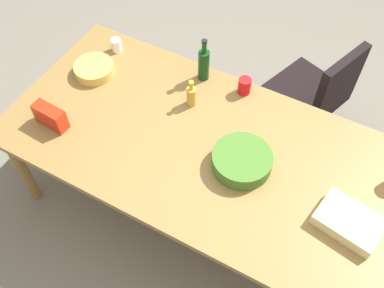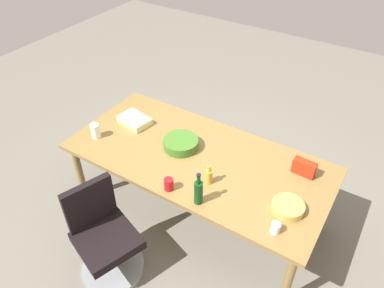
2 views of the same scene
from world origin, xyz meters
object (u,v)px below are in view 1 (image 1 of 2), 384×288
object	(u,v)px
office_chair	(308,103)
paper_cup	(116,45)
dressing_bottle	(191,96)
wine_bottle	(204,64)
conference_table	(210,153)
red_solo_cup	(244,86)
salad_bowl	(242,161)
sheet_cake	(349,222)
chip_bowl	(94,69)
chip_bag_red	(50,117)

from	to	relation	value
office_chair	paper_cup	bearing A→B (deg)	23.75
paper_cup	dressing_bottle	size ratio (longest dim) A/B	0.47
wine_bottle	dressing_bottle	bearing A→B (deg)	99.75
conference_table	red_solo_cup	bearing A→B (deg)	-88.44
office_chair	dressing_bottle	xyz separation A→B (m)	(0.59, 0.74, 0.48)
conference_table	salad_bowl	size ratio (longest dim) A/B	7.34
wine_bottle	dressing_bottle	world-z (taller)	wine_bottle
conference_table	sheet_cake	world-z (taller)	sheet_cake
salad_bowl	chip_bowl	size ratio (longest dim) A/B	1.30
conference_table	chip_bowl	distance (m)	0.96
dressing_bottle	sheet_cake	bearing A→B (deg)	162.78
chip_bowl	sheet_cake	bearing A→B (deg)	171.34
paper_cup	sheet_cake	xyz separation A→B (m)	(-1.77, 0.52, -0.01)
wine_bottle	salad_bowl	bearing A→B (deg)	135.08
wine_bottle	red_solo_cup	world-z (taller)	wine_bottle
chip_bag_red	red_solo_cup	xyz separation A→B (m)	(-0.89, -0.78, -0.01)
office_chair	chip_bag_red	xyz separation A→B (m)	(1.23, 1.28, 0.48)
paper_cup	dressing_bottle	world-z (taller)	dressing_bottle
chip_bowl	dressing_bottle	world-z (taller)	dressing_bottle
wine_bottle	red_solo_cup	xyz separation A→B (m)	(-0.28, -0.01, -0.06)
conference_table	wine_bottle	world-z (taller)	wine_bottle
conference_table	sheet_cake	bearing A→B (deg)	173.21
salad_bowl	red_solo_cup	size ratio (longest dim) A/B	3.04
wine_bottle	sheet_cake	xyz separation A→B (m)	(-1.13, 0.57, -0.08)
wine_bottle	sheet_cake	distance (m)	1.27
conference_table	sheet_cake	size ratio (longest dim) A/B	7.67
salad_bowl	dressing_bottle	distance (m)	0.54
chip_bag_red	chip_bowl	xyz separation A→B (m)	(0.04, -0.47, -0.04)
salad_bowl	sheet_cake	bearing A→B (deg)	173.52
chip_bag_red	chip_bowl	bearing A→B (deg)	-85.34
wine_bottle	chip_bowl	bearing A→B (deg)	25.37
office_chair	red_solo_cup	bearing A→B (deg)	55.36
wine_bottle	sheet_cake	size ratio (longest dim) A/B	0.96
conference_table	wine_bottle	size ratio (longest dim) A/B	7.98
dressing_bottle	red_solo_cup	bearing A→B (deg)	-134.71
dressing_bottle	office_chair	bearing A→B (deg)	-128.31
office_chair	salad_bowl	world-z (taller)	office_chair
sheet_cake	chip_bowl	world-z (taller)	sheet_cake
paper_cup	salad_bowl	bearing A→B (deg)	158.48
red_solo_cup	dressing_bottle	distance (m)	0.35
dressing_bottle	salad_bowl	bearing A→B (deg)	150.11
conference_table	salad_bowl	world-z (taller)	salad_bowl
paper_cup	red_solo_cup	bearing A→B (deg)	-176.20
chip_bag_red	paper_cup	world-z (taller)	chip_bag_red
office_chair	wine_bottle	xyz separation A→B (m)	(0.63, 0.50, 0.53)
paper_cup	dressing_bottle	bearing A→B (deg)	164.83
office_chair	paper_cup	distance (m)	1.45
conference_table	dressing_bottle	size ratio (longest dim) A/B	12.71
salad_bowl	paper_cup	size ratio (longest dim) A/B	3.72
chip_bowl	dressing_bottle	xyz separation A→B (m)	(-0.68, -0.07, 0.04)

